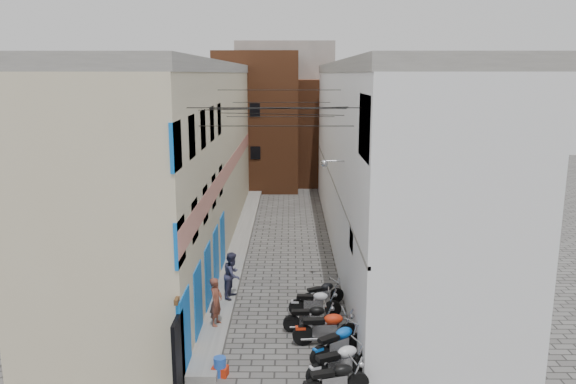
{
  "coord_description": "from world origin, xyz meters",
  "views": [
    {
      "loc": [
        0.45,
        -14.08,
        8.46
      ],
      "look_at": [
        0.34,
        11.69,
        3.0
      ],
      "focal_mm": 35.0,
      "sensor_mm": 36.0,
      "label": 1
    }
  ],
  "objects_px": {
    "motorcycle_d": "(326,326)",
    "red_crate": "(220,371)",
    "person_a": "(216,301)",
    "person_b": "(232,275)",
    "motorcycle_b": "(340,360)",
    "water_jug_near": "(220,367)",
    "motorcycle_a": "(335,378)",
    "motorcycle_e": "(311,316)",
    "water_jug_far": "(221,365)",
    "motorcycle_c": "(338,341)",
    "motorcycle_g": "(323,292)",
    "motorcycle_f": "(315,301)"
  },
  "relations": [
    {
      "from": "motorcycle_g",
      "to": "water_jug_near",
      "type": "height_order",
      "value": "motorcycle_g"
    },
    {
      "from": "motorcycle_e",
      "to": "person_b",
      "type": "height_order",
      "value": "person_b"
    },
    {
      "from": "motorcycle_g",
      "to": "person_a",
      "type": "relative_size",
      "value": 1.08
    },
    {
      "from": "motorcycle_a",
      "to": "motorcycle_g",
      "type": "bearing_deg",
      "value": 163.87
    },
    {
      "from": "person_b",
      "to": "water_jug_near",
      "type": "bearing_deg",
      "value": -163.71
    },
    {
      "from": "motorcycle_e",
      "to": "person_a",
      "type": "relative_size",
      "value": 1.14
    },
    {
      "from": "motorcycle_e",
      "to": "motorcycle_a",
      "type": "bearing_deg",
      "value": 5.28
    },
    {
      "from": "motorcycle_a",
      "to": "motorcycle_c",
      "type": "height_order",
      "value": "motorcycle_c"
    },
    {
      "from": "motorcycle_e",
      "to": "water_jug_near",
      "type": "height_order",
      "value": "motorcycle_e"
    },
    {
      "from": "person_b",
      "to": "water_jug_near",
      "type": "xyz_separation_m",
      "value": [
        0.15,
        -5.18,
        -0.84
      ]
    },
    {
      "from": "motorcycle_c",
      "to": "water_jug_far",
      "type": "height_order",
      "value": "motorcycle_c"
    },
    {
      "from": "motorcycle_f",
      "to": "water_jug_near",
      "type": "relative_size",
      "value": 3.35
    },
    {
      "from": "motorcycle_b",
      "to": "motorcycle_e",
      "type": "distance_m",
      "value": 3.12
    },
    {
      "from": "motorcycle_c",
      "to": "water_jug_near",
      "type": "relative_size",
      "value": 3.66
    },
    {
      "from": "motorcycle_a",
      "to": "motorcycle_e",
      "type": "relative_size",
      "value": 1.03
    },
    {
      "from": "motorcycle_g",
      "to": "red_crate",
      "type": "distance_m",
      "value": 5.96
    },
    {
      "from": "motorcycle_b",
      "to": "motorcycle_g",
      "type": "distance_m",
      "value": 5.24
    },
    {
      "from": "motorcycle_e",
      "to": "motorcycle_g",
      "type": "relative_size",
      "value": 1.06
    },
    {
      "from": "motorcycle_c",
      "to": "motorcycle_e",
      "type": "bearing_deg",
      "value": 166.81
    },
    {
      "from": "motorcycle_f",
      "to": "water_jug_far",
      "type": "bearing_deg",
      "value": -32.21
    },
    {
      "from": "motorcycle_c",
      "to": "motorcycle_e",
      "type": "height_order",
      "value": "motorcycle_c"
    },
    {
      "from": "motorcycle_a",
      "to": "person_b",
      "type": "height_order",
      "value": "person_b"
    },
    {
      "from": "motorcycle_d",
      "to": "motorcycle_b",
      "type": "bearing_deg",
      "value": 1.88
    },
    {
      "from": "motorcycle_g",
      "to": "red_crate",
      "type": "xyz_separation_m",
      "value": [
        -3.21,
        -5.01,
        -0.37
      ]
    },
    {
      "from": "motorcycle_a",
      "to": "motorcycle_b",
      "type": "distance_m",
      "value": 0.85
    },
    {
      "from": "person_a",
      "to": "person_b",
      "type": "xyz_separation_m",
      "value": [
        0.31,
        2.37,
        0.05
      ]
    },
    {
      "from": "motorcycle_d",
      "to": "water_jug_far",
      "type": "bearing_deg",
      "value": -65.85
    },
    {
      "from": "motorcycle_c",
      "to": "water_jug_far",
      "type": "distance_m",
      "value": 3.56
    },
    {
      "from": "water_jug_far",
      "to": "motorcycle_f",
      "type": "bearing_deg",
      "value": 53.48
    },
    {
      "from": "motorcycle_b",
      "to": "red_crate",
      "type": "distance_m",
      "value": 3.44
    },
    {
      "from": "motorcycle_f",
      "to": "red_crate",
      "type": "relative_size",
      "value": 4.26
    },
    {
      "from": "motorcycle_a",
      "to": "person_b",
      "type": "bearing_deg",
      "value": -167.81
    },
    {
      "from": "motorcycle_c",
      "to": "water_jug_near",
      "type": "bearing_deg",
      "value": -110.01
    },
    {
      "from": "motorcycle_e",
      "to": "red_crate",
      "type": "xyz_separation_m",
      "value": [
        -2.69,
        -2.81,
        -0.4
      ]
    },
    {
      "from": "motorcycle_b",
      "to": "water_jug_near",
      "type": "bearing_deg",
      "value": -118.37
    },
    {
      "from": "motorcycle_b",
      "to": "motorcycle_e",
      "type": "bearing_deg",
      "value": 168.61
    },
    {
      "from": "motorcycle_f",
      "to": "water_jug_far",
      "type": "height_order",
      "value": "motorcycle_f"
    },
    {
      "from": "motorcycle_d",
      "to": "red_crate",
      "type": "bearing_deg",
      "value": -63.57
    },
    {
      "from": "motorcycle_c",
      "to": "motorcycle_d",
      "type": "xyz_separation_m",
      "value": [
        -0.31,
        0.97,
        0.03
      ]
    },
    {
      "from": "person_b",
      "to": "water_jug_far",
      "type": "relative_size",
      "value": 3.93
    },
    {
      "from": "motorcycle_a",
      "to": "motorcycle_d",
      "type": "height_order",
      "value": "motorcycle_d"
    },
    {
      "from": "motorcycle_b",
      "to": "motorcycle_g",
      "type": "relative_size",
      "value": 1.19
    },
    {
      "from": "water_jug_far",
      "to": "red_crate",
      "type": "distance_m",
      "value": 0.19
    },
    {
      "from": "person_a",
      "to": "person_b",
      "type": "distance_m",
      "value": 2.39
    },
    {
      "from": "person_a",
      "to": "red_crate",
      "type": "distance_m",
      "value": 2.99
    },
    {
      "from": "person_b",
      "to": "red_crate",
      "type": "xyz_separation_m",
      "value": [
        0.15,
        -5.18,
        -0.98
      ]
    },
    {
      "from": "person_b",
      "to": "motorcycle_c",
      "type": "bearing_deg",
      "value": -124.95
    },
    {
      "from": "motorcycle_c",
      "to": "red_crate",
      "type": "distance_m",
      "value": 3.61
    },
    {
      "from": "motorcycle_c",
      "to": "motorcycle_a",
      "type": "bearing_deg",
      "value": -42.5
    },
    {
      "from": "motorcycle_d",
      "to": "water_jug_far",
      "type": "relative_size",
      "value": 4.87
    }
  ]
}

